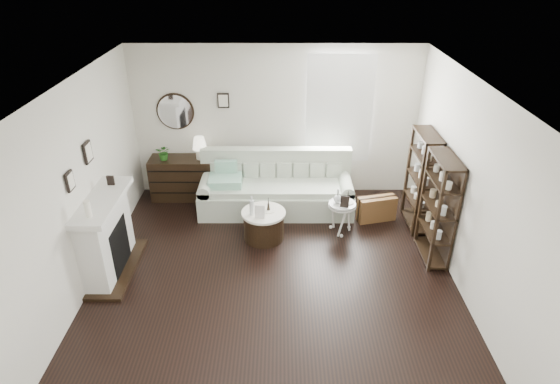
{
  "coord_description": "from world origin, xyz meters",
  "views": [
    {
      "loc": [
        0.09,
        -5.1,
        4.16
      ],
      "look_at": [
        0.08,
        0.8,
        1.0
      ],
      "focal_mm": 30.0,
      "sensor_mm": 36.0,
      "label": 1
    }
  ],
  "objects_px": {
    "dresser": "(184,178)",
    "drum_table": "(264,225)",
    "pedestal_table": "(342,206)",
    "sofa": "(276,191)"
  },
  "relations": [
    {
      "from": "dresser",
      "to": "drum_table",
      "type": "xyz_separation_m",
      "value": [
        1.49,
        -1.35,
        -0.14
      ]
    },
    {
      "from": "dresser",
      "to": "pedestal_table",
      "type": "distance_m",
      "value": 2.97
    },
    {
      "from": "dresser",
      "to": "drum_table",
      "type": "relative_size",
      "value": 1.68
    },
    {
      "from": "dresser",
      "to": "drum_table",
      "type": "bearing_deg",
      "value": -42.31
    },
    {
      "from": "sofa",
      "to": "pedestal_table",
      "type": "distance_m",
      "value": 1.32
    },
    {
      "from": "pedestal_table",
      "to": "drum_table",
      "type": "bearing_deg",
      "value": -171.5
    },
    {
      "from": "dresser",
      "to": "sofa",
      "type": "bearing_deg",
      "value": -13.09
    },
    {
      "from": "sofa",
      "to": "pedestal_table",
      "type": "height_order",
      "value": "sofa"
    },
    {
      "from": "sofa",
      "to": "drum_table",
      "type": "bearing_deg",
      "value": -100.85
    },
    {
      "from": "sofa",
      "to": "dresser",
      "type": "height_order",
      "value": "sofa"
    }
  ]
}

